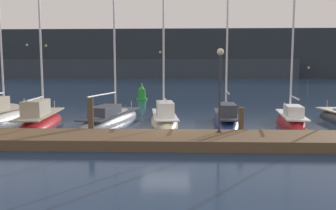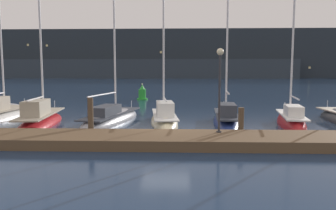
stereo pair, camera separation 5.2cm
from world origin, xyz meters
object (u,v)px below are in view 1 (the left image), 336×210
at_px(sailboat_berth_2, 41,122).
at_px(rowboat_adrift, 1,107).
at_px(sailboat_berth_4, 164,121).
at_px(sailboat_berth_6, 291,123).
at_px(channel_buoy, 142,94).
at_px(dock_lamppost, 220,76).
at_px(sailboat_berth_3, 112,120).
at_px(sailboat_berth_5, 226,121).

xyz_separation_m(sailboat_berth_2, rowboat_adrift, (-7.73, 9.54, -0.20)).
height_order(sailboat_berth_4, rowboat_adrift, sailboat_berth_4).
xyz_separation_m(sailboat_berth_2, sailboat_berth_6, (15.16, 0.49, -0.08)).
bearing_deg(rowboat_adrift, channel_buoy, 31.17).
bearing_deg(rowboat_adrift, dock_lamppost, -37.54).
bearing_deg(sailboat_berth_6, channel_buoy, 123.81).
distance_m(sailboat_berth_3, sailboat_berth_5, 7.27).
bearing_deg(sailboat_berth_4, sailboat_berth_3, 172.87).
bearing_deg(sailboat_berth_2, sailboat_berth_4, 6.69).
distance_m(sailboat_berth_2, dock_lamppost, 11.47).
distance_m(sailboat_berth_5, rowboat_adrift, 20.92).
distance_m(sailboat_berth_2, sailboat_berth_6, 15.16).
xyz_separation_m(channel_buoy, dock_lamppost, (6.01, -21.06, 2.38)).
distance_m(sailboat_berth_5, channel_buoy, 17.40).
bearing_deg(dock_lamppost, sailboat_berth_2, 157.35).
bearing_deg(sailboat_berth_3, sailboat_berth_2, -162.23).
xyz_separation_m(sailboat_berth_4, dock_lamppost, (2.79, -5.15, 2.89)).
bearing_deg(sailboat_berth_4, channel_buoy, 101.43).
relative_size(sailboat_berth_2, dock_lamppost, 2.27).
height_order(sailboat_berth_3, dock_lamppost, sailboat_berth_3).
distance_m(channel_buoy, dock_lamppost, 22.02).
relative_size(sailboat_berth_4, sailboat_berth_6, 1.01).
relative_size(sailboat_berth_6, rowboat_adrift, 3.12).
relative_size(sailboat_berth_2, sailboat_berth_6, 0.87).
bearing_deg(sailboat_berth_3, channel_buoy, 89.31).
height_order(sailboat_berth_6, rowboat_adrift, sailboat_berth_6).
height_order(sailboat_berth_2, rowboat_adrift, sailboat_berth_2).
relative_size(sailboat_berth_4, sailboat_berth_5, 1.20).
distance_m(sailboat_berth_6, channel_buoy, 19.61).
bearing_deg(channel_buoy, sailboat_berth_5, -66.01).
bearing_deg(sailboat_berth_5, sailboat_berth_4, -179.87).
bearing_deg(sailboat_berth_2, dock_lamppost, -22.65).
height_order(sailboat_berth_3, rowboat_adrift, sailboat_berth_3).
bearing_deg(sailboat_berth_5, sailboat_berth_6, -5.91).
xyz_separation_m(sailboat_berth_5, dock_lamppost, (-1.07, -5.16, 2.88)).
bearing_deg(sailboat_berth_4, sailboat_berth_5, 0.13).
height_order(sailboat_berth_4, sailboat_berth_5, sailboat_berth_4).
bearing_deg(sailboat_berth_5, rowboat_adrift, 155.57).
xyz_separation_m(sailboat_berth_2, channel_buoy, (4.25, 16.78, 0.47)).
distance_m(sailboat_berth_4, sailboat_berth_6, 7.70).
distance_m(channel_buoy, rowboat_adrift, 14.01).
height_order(sailboat_berth_4, dock_lamppost, sailboat_berth_4).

